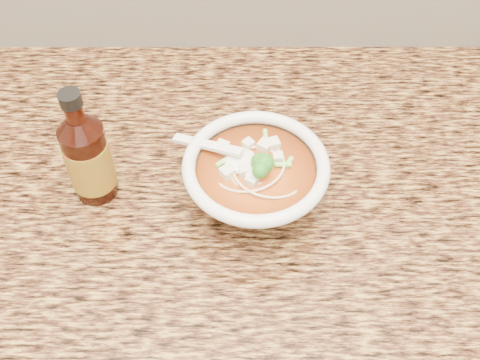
{
  "coord_description": "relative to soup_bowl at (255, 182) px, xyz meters",
  "views": [
    {
      "loc": [
        0.01,
        1.18,
        1.55
      ],
      "look_at": [
        0.01,
        1.66,
        0.95
      ],
      "focal_mm": 45.0,
      "sensor_mm": 36.0,
      "label": 1
    }
  ],
  "objects": [
    {
      "name": "cabinet",
      "position": [
        -0.03,
        0.02,
        -0.51
      ],
      "size": [
        4.0,
        0.65,
        0.86
      ],
      "primitive_type": "cube",
      "color": "black",
      "rests_on": "ground"
    },
    {
      "name": "counter_slab",
      "position": [
        -0.03,
        0.02,
        -0.06
      ],
      "size": [
        4.0,
        0.68,
        0.04
      ],
      "primitive_type": "cube",
      "color": "#AB823E",
      "rests_on": "cabinet"
    },
    {
      "name": "soup_bowl",
      "position": [
        0.0,
        0.0,
        0.0
      ],
      "size": [
        0.2,
        0.19,
        0.1
      ],
      "rotation": [
        0.0,
        0.0,
        0.4
      ],
      "color": "white",
      "rests_on": "counter_slab"
    },
    {
      "name": "hot_sauce_bottle",
      "position": [
        -0.21,
        0.02,
        0.02
      ],
      "size": [
        0.07,
        0.07,
        0.18
      ],
      "rotation": [
        0.0,
        0.0,
        0.14
      ],
      "color": "#3A1007",
      "rests_on": "counter_slab"
    }
  ]
}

